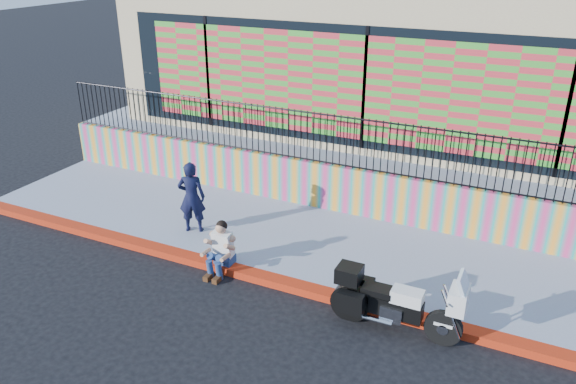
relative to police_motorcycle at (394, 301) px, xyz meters
The scene contains 10 objects.
ground 2.24m from the police_motorcycle, behind, with size 90.00×90.00×0.00m, color black.
red_curb 2.22m from the police_motorcycle, behind, with size 16.00×0.30×0.15m, color #A8240C.
sidewalk 2.97m from the police_motorcycle, 136.62° to the left, with size 16.00×3.00×0.15m, color gray.
mural_wall 4.20m from the police_motorcycle, 120.54° to the left, with size 16.00×0.20×1.10m, color #DB3979.
metal_fence 4.39m from the police_motorcycle, 120.54° to the left, with size 15.80×0.04×1.20m, color black, non-canonical shape.
elevated_platform 8.97m from the police_motorcycle, 103.75° to the left, with size 16.00×10.00×1.25m, color gray.
storefront_building 9.16m from the police_motorcycle, 104.09° to the left, with size 14.00×8.06×4.00m.
police_motorcycle is the anchor object (origin of this frame).
police_officer 5.00m from the police_motorcycle, 164.87° to the left, with size 0.58×0.38×1.58m, color black.
seated_man 3.51m from the police_motorcycle, behind, with size 0.54×0.71×1.06m.
Camera 1 is at (3.85, -7.98, 5.91)m, focal length 35.00 mm.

